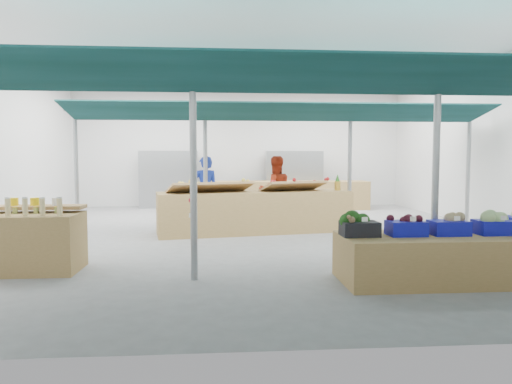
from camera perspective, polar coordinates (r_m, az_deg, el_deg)
floor at (r=10.57m, az=-0.94°, el=-5.23°), size 13.00×13.00×0.00m
hall at (r=11.91m, az=-1.35°, el=8.57°), size 13.00×13.00×13.00m
pole_grid at (r=8.77m, az=4.62°, el=4.75°), size 10.00×4.60×3.00m
awnings at (r=8.84m, az=4.66°, el=11.04°), size 9.50×7.08×0.30m
back_shelving_left at (r=16.54m, az=-10.83°, el=1.52°), size 2.00×0.50×2.00m
back_shelving_right at (r=16.63m, az=4.77°, el=1.59°), size 2.00×0.50×2.00m
bottle_shelf at (r=7.89m, az=-28.08°, el=-5.37°), size 1.99×1.20×1.16m
veg_counter at (r=7.06m, az=24.20°, el=-7.52°), size 3.38×1.14×0.66m
fruit_counter at (r=10.69m, az=-0.11°, el=-2.52°), size 4.62×1.87×0.96m
far_counter at (r=15.85m, az=4.19°, el=-0.39°), size 5.42×1.19×0.97m
crate_stack at (r=7.25m, az=22.89°, el=-7.55°), size 0.56×0.48×0.57m
vendor_left at (r=11.73m, az=-6.35°, el=0.09°), size 0.72×0.54×1.80m
vendor_right at (r=11.80m, az=2.42°, el=0.13°), size 0.98×0.83×1.80m
crate_broccoli at (r=6.41m, az=12.82°, el=-3.99°), size 0.50×0.40×0.35m
crate_beets at (r=6.64m, az=18.25°, el=-4.04°), size 0.50×0.40×0.29m
crate_celeriac at (r=6.89m, az=22.94°, el=-3.77°), size 0.50×0.40×0.31m
crate_cabbage at (r=7.22m, az=27.59°, el=-3.46°), size 0.50×0.40×0.35m
sparrow at (r=6.24m, az=11.83°, el=-3.36°), size 0.12×0.09×0.11m
pole_ribbon at (r=6.85m, az=-7.94°, el=-1.20°), size 0.12×0.12×0.28m
apple_heap_yellow at (r=10.31m, az=-5.73°, el=0.84°), size 2.02×1.33×0.27m
apple_heap_red at (r=10.80m, az=4.72°, el=0.99°), size 1.65×1.19×0.27m
pineapple at (r=11.22m, az=10.15°, el=1.13°), size 0.14×0.14×0.39m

